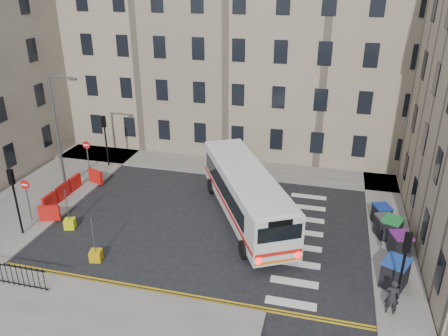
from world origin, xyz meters
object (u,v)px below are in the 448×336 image
at_px(wheelie_bin_c, 391,229).
at_px(wheelie_bin_b, 400,244).
at_px(wheelie_bin_a, 395,273).
at_px(bollard_yellow, 70,224).
at_px(bus, 246,192).
at_px(wheelie_bin_d, 385,226).
at_px(wheelie_bin_e, 381,214).
at_px(streetlamp, 57,132).
at_px(pedestrian, 392,297).
at_px(bollard_chevron, 96,255).

bearing_deg(wheelie_bin_c, wheelie_bin_b, -54.74).
xyz_separation_m(wheelie_bin_a, bollard_yellow, (-18.46, 1.00, -0.57)).
height_order(bus, wheelie_bin_d, bus).
relative_size(wheelie_bin_a, wheelie_bin_d, 1.16).
bearing_deg(wheelie_bin_d, bus, 156.63).
bearing_deg(wheelie_bin_e, wheelie_bin_d, -107.48).
distance_m(streetlamp, wheelie_bin_e, 21.83).
height_order(bus, wheelie_bin_e, bus).
bearing_deg(wheelie_bin_b, bollard_yellow, 167.65).
relative_size(wheelie_bin_a, wheelie_bin_b, 1.19).
height_order(wheelie_bin_c, wheelie_bin_d, wheelie_bin_c).
xyz_separation_m(wheelie_bin_e, pedestrian, (-0.15, -8.17, 0.29)).
relative_size(bus, wheelie_bin_a, 7.04).
xyz_separation_m(wheelie_bin_b, wheelie_bin_e, (-0.73, 3.23, -0.04)).
bearing_deg(wheelie_bin_d, bollard_yellow, 169.45).
height_order(bollard_yellow, bollard_chevron, same).
bearing_deg(bollard_chevron, pedestrian, -1.94).
relative_size(wheelie_bin_c, bollard_chevron, 2.45).
height_order(wheelie_bin_d, bollard_chevron, wheelie_bin_d).
distance_m(pedestrian, bollard_yellow, 18.40).
bearing_deg(wheelie_bin_c, bollard_chevron, -135.47).
relative_size(wheelie_bin_c, bollard_yellow, 2.45).
distance_m(wheelie_bin_a, bollard_chevron, 15.35).
bearing_deg(wheelie_bin_e, streetlamp, 160.02).
xyz_separation_m(streetlamp, pedestrian, (21.37, -7.68, -3.31)).
relative_size(bus, pedestrian, 6.56).
xyz_separation_m(streetlamp, wheelie_bin_e, (21.52, 0.49, -3.60)).
height_order(wheelie_bin_e, bollard_yellow, wheelie_bin_e).
bearing_deg(pedestrian, bollard_yellow, -6.77).
xyz_separation_m(wheelie_bin_a, wheelie_bin_d, (-0.09, 4.58, -0.09)).
distance_m(wheelie_bin_c, bollard_chevron, 16.59).
distance_m(wheelie_bin_c, pedestrian, 6.46).
bearing_deg(wheelie_bin_a, wheelie_bin_b, 104.25).
bearing_deg(bus, bollard_chevron, -165.27).
height_order(bus, bollard_chevron, bus).
height_order(streetlamp, bollard_yellow, streetlamp).
bearing_deg(pedestrian, wheelie_bin_a, -96.36).
xyz_separation_m(bus, wheelie_bin_c, (8.65, -0.50, -1.04)).
bearing_deg(wheelie_bin_a, wheelie_bin_c, 111.88).
bearing_deg(wheelie_bin_c, bollard_yellow, -146.29).
distance_m(wheelie_bin_d, pedestrian, 6.68).
distance_m(bus, bollard_yellow, 10.86).
relative_size(wheelie_bin_b, pedestrian, 0.78).
bearing_deg(wheelie_bin_c, wheelie_bin_d, 167.23).
height_order(wheelie_bin_a, wheelie_bin_d, wheelie_bin_a).
bearing_deg(pedestrian, wheelie_bin_c, -92.19).
height_order(wheelie_bin_b, bollard_yellow, wheelie_bin_b).
xyz_separation_m(bus, wheelie_bin_d, (8.33, -0.26, -1.06)).
height_order(bus, wheelie_bin_b, bus).
xyz_separation_m(streetlamp, wheelie_bin_b, (22.25, -2.74, -3.56)).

